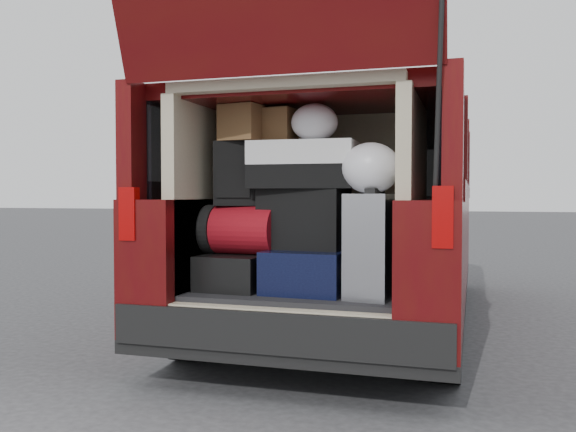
{
  "coord_description": "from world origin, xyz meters",
  "views": [
    {
      "loc": [
        1.0,
        -3.35,
        1.13
      ],
      "look_at": [
        -0.08,
        0.2,
        1.0
      ],
      "focal_mm": 38.0,
      "sensor_mm": 36.0,
      "label": 1
    }
  ],
  "objects_px": {
    "navy_hardshell": "(311,270)",
    "backpack": "(238,174)",
    "black_hardshell": "(239,271)",
    "black_soft_case": "(304,219)",
    "red_duffel": "(242,230)",
    "twotone_duffel": "(303,165)",
    "silver_roller": "(375,246)"
  },
  "relations": [
    {
      "from": "backpack",
      "to": "twotone_duffel",
      "type": "xyz_separation_m",
      "value": [
        0.42,
        0.0,
        0.05
      ]
    },
    {
      "from": "black_soft_case",
      "to": "silver_roller",
      "type": "bearing_deg",
      "value": -13.03
    },
    {
      "from": "silver_roller",
      "to": "twotone_duffel",
      "type": "xyz_separation_m",
      "value": [
        -0.45,
        0.13,
        0.46
      ]
    },
    {
      "from": "black_hardshell",
      "to": "twotone_duffel",
      "type": "relative_size",
      "value": 0.84
    },
    {
      "from": "black_hardshell",
      "to": "black_soft_case",
      "type": "bearing_deg",
      "value": 9.18
    },
    {
      "from": "navy_hardshell",
      "to": "twotone_duffel",
      "type": "height_order",
      "value": "twotone_duffel"
    },
    {
      "from": "navy_hardshell",
      "to": "silver_roller",
      "type": "xyz_separation_m",
      "value": [
        0.4,
        -0.12,
        0.17
      ]
    },
    {
      "from": "navy_hardshell",
      "to": "silver_roller",
      "type": "distance_m",
      "value": 0.45
    },
    {
      "from": "silver_roller",
      "to": "twotone_duffel",
      "type": "relative_size",
      "value": 0.93
    },
    {
      "from": "black_hardshell",
      "to": "backpack",
      "type": "bearing_deg",
      "value": 124.41
    },
    {
      "from": "black_hardshell",
      "to": "silver_roller",
      "type": "relative_size",
      "value": 0.91
    },
    {
      "from": "navy_hardshell",
      "to": "silver_roller",
      "type": "height_order",
      "value": "silver_roller"
    },
    {
      "from": "navy_hardshell",
      "to": "red_duffel",
      "type": "distance_m",
      "value": 0.5
    },
    {
      "from": "black_hardshell",
      "to": "navy_hardshell",
      "type": "xyz_separation_m",
      "value": [
        0.46,
        0.01,
        0.02
      ]
    },
    {
      "from": "backpack",
      "to": "silver_roller",
      "type": "bearing_deg",
      "value": -17.25
    },
    {
      "from": "red_duffel",
      "to": "black_soft_case",
      "type": "relative_size",
      "value": 0.91
    },
    {
      "from": "backpack",
      "to": "twotone_duffel",
      "type": "height_order",
      "value": "backpack"
    },
    {
      "from": "twotone_duffel",
      "to": "black_hardshell",
      "type": "bearing_deg",
      "value": -178.93
    },
    {
      "from": "black_hardshell",
      "to": "black_soft_case",
      "type": "xyz_separation_m",
      "value": [
        0.4,
        0.04,
        0.33
      ]
    },
    {
      "from": "silver_roller",
      "to": "red_duffel",
      "type": "distance_m",
      "value": 0.85
    },
    {
      "from": "silver_roller",
      "to": "black_soft_case",
      "type": "bearing_deg",
      "value": 171.54
    },
    {
      "from": "backpack",
      "to": "navy_hardshell",
      "type": "bearing_deg",
      "value": -9.59
    },
    {
      "from": "silver_roller",
      "to": "backpack",
      "type": "xyz_separation_m",
      "value": [
        -0.87,
        0.12,
        0.42
      ]
    },
    {
      "from": "twotone_duffel",
      "to": "backpack",
      "type": "bearing_deg",
      "value": 178.65
    },
    {
      "from": "twotone_duffel",
      "to": "red_duffel",
      "type": "bearing_deg",
      "value": -178.39
    },
    {
      "from": "silver_roller",
      "to": "backpack",
      "type": "relative_size",
      "value": 1.47
    },
    {
      "from": "black_soft_case",
      "to": "black_hardshell",
      "type": "bearing_deg",
      "value": -169.02
    },
    {
      "from": "black_hardshell",
      "to": "twotone_duffel",
      "type": "distance_m",
      "value": 0.77
    },
    {
      "from": "navy_hardshell",
      "to": "backpack",
      "type": "xyz_separation_m",
      "value": [
        -0.47,
        0.0,
        0.58
      ]
    },
    {
      "from": "black_hardshell",
      "to": "twotone_duffel",
      "type": "xyz_separation_m",
      "value": [
        0.41,
        0.02,
        0.65
      ]
    },
    {
      "from": "navy_hardshell",
      "to": "silver_roller",
      "type": "relative_size",
      "value": 0.98
    },
    {
      "from": "navy_hardshell",
      "to": "twotone_duffel",
      "type": "xyz_separation_m",
      "value": [
        -0.05,
        0.01,
        0.63
      ]
    }
  ]
}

